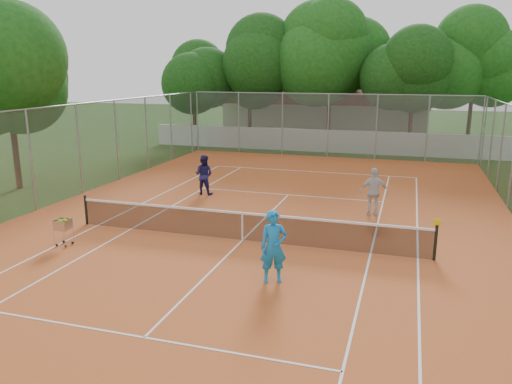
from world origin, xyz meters
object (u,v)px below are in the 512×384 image
(player_far_left, at_px, (204,175))
(player_far_right, at_px, (374,192))
(clubhouse, at_px, (327,108))
(ball_hopper, at_px, (64,231))
(player_near, at_px, (274,247))
(tennis_net, at_px, (242,226))

(player_far_left, distance_m, player_far_right, 7.60)
(clubhouse, relative_size, player_far_right, 8.89)
(player_far_right, height_order, ball_hopper, player_far_right)
(player_near, distance_m, ball_hopper, 7.12)
(player_near, bearing_deg, player_far_right, 50.47)
(player_far_right, bearing_deg, player_far_left, -20.71)
(player_near, height_order, player_far_right, player_near)
(clubhouse, bearing_deg, ball_hopper, -95.96)
(ball_hopper, bearing_deg, tennis_net, 19.10)
(ball_hopper, bearing_deg, clubhouse, 81.05)
(tennis_net, relative_size, player_far_left, 6.70)
(tennis_net, xyz_separation_m, clubhouse, (-2.00, 29.00, 1.69))
(player_near, relative_size, player_far_right, 1.05)
(clubhouse, relative_size, player_far_left, 9.25)
(clubhouse, height_order, player_near, clubhouse)
(player_far_left, xyz_separation_m, ball_hopper, (-1.59, -7.58, -0.42))
(clubhouse, bearing_deg, tennis_net, -86.05)
(tennis_net, bearing_deg, ball_hopper, -157.91)
(clubhouse, height_order, player_far_right, clubhouse)
(player_near, distance_m, player_far_left, 9.95)
(tennis_net, bearing_deg, clubhouse, 93.95)
(tennis_net, height_order, player_far_right, player_far_right)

